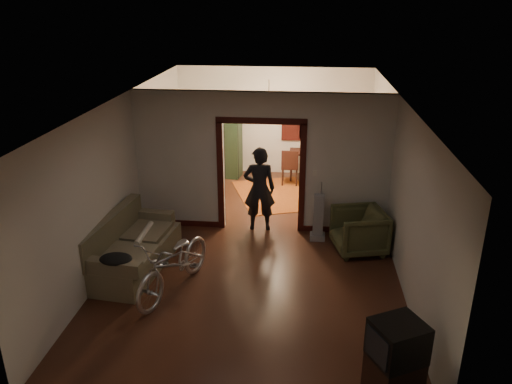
# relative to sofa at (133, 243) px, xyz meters

# --- Properties ---
(floor) EXTENTS (5.00, 8.50, 0.01)m
(floor) POSITION_rel_sofa_xyz_m (2.05, 1.10, -0.49)
(floor) COLOR black
(floor) RESTS_ON ground
(ceiling) EXTENTS (5.00, 8.50, 0.01)m
(ceiling) POSITION_rel_sofa_xyz_m (2.05, 1.10, 2.31)
(ceiling) COLOR white
(ceiling) RESTS_ON floor
(wall_back) EXTENTS (5.00, 0.02, 2.80)m
(wall_back) POSITION_rel_sofa_xyz_m (2.05, 5.35, 0.91)
(wall_back) COLOR beige
(wall_back) RESTS_ON floor
(wall_left) EXTENTS (0.02, 8.50, 2.80)m
(wall_left) POSITION_rel_sofa_xyz_m (-0.45, 1.10, 0.91)
(wall_left) COLOR beige
(wall_left) RESTS_ON floor
(wall_right) EXTENTS (0.02, 8.50, 2.80)m
(wall_right) POSITION_rel_sofa_xyz_m (4.55, 1.10, 0.91)
(wall_right) COLOR beige
(wall_right) RESTS_ON floor
(partition_wall) EXTENTS (5.00, 0.14, 2.80)m
(partition_wall) POSITION_rel_sofa_xyz_m (2.05, 1.85, 0.91)
(partition_wall) COLOR beige
(partition_wall) RESTS_ON floor
(door_casing) EXTENTS (1.74, 0.20, 2.32)m
(door_casing) POSITION_rel_sofa_xyz_m (2.05, 1.85, 0.61)
(door_casing) COLOR black
(door_casing) RESTS_ON floor
(far_window) EXTENTS (0.98, 0.06, 1.28)m
(far_window) POSITION_rel_sofa_xyz_m (2.75, 5.31, 1.06)
(far_window) COLOR black
(far_window) RESTS_ON wall_back
(chandelier) EXTENTS (0.24, 0.24, 0.24)m
(chandelier) POSITION_rel_sofa_xyz_m (2.05, 3.60, 1.86)
(chandelier) COLOR #FFE0A5
(chandelier) RESTS_ON ceiling
(light_switch) EXTENTS (0.08, 0.01, 0.12)m
(light_switch) POSITION_rel_sofa_xyz_m (3.10, 1.77, 0.76)
(light_switch) COLOR silver
(light_switch) RESTS_ON partition_wall
(sofa) EXTENTS (1.18, 2.21, 0.97)m
(sofa) POSITION_rel_sofa_xyz_m (0.00, 0.00, 0.00)
(sofa) COLOR brown
(sofa) RESTS_ON floor
(rolled_paper) EXTENTS (0.10, 0.83, 0.10)m
(rolled_paper) POSITION_rel_sofa_xyz_m (0.10, 0.30, 0.04)
(rolled_paper) COLOR beige
(rolled_paper) RESTS_ON sofa
(jacket) EXTENTS (0.51, 0.38, 0.15)m
(jacket) POSITION_rel_sofa_xyz_m (0.05, -0.91, 0.19)
(jacket) COLOR black
(jacket) RESTS_ON sofa
(bicycle) EXTENTS (1.26, 2.05, 1.01)m
(bicycle) POSITION_rel_sofa_xyz_m (0.89, -0.64, 0.02)
(bicycle) COLOR silver
(bicycle) RESTS_ON floor
(armchair) EXTENTS (1.09, 1.07, 0.82)m
(armchair) POSITION_rel_sofa_xyz_m (3.94, 1.03, -0.07)
(armchair) COLOR #424627
(armchair) RESTS_ON floor
(tv_stand) EXTENTS (0.73, 0.71, 0.50)m
(tv_stand) POSITION_rel_sofa_xyz_m (4.04, -2.55, -0.23)
(tv_stand) COLOR black
(tv_stand) RESTS_ON floor
(crt_tv) EXTENTS (0.74, 0.72, 0.49)m
(crt_tv) POSITION_rel_sofa_xyz_m (4.04, -2.55, 0.25)
(crt_tv) COLOR black
(crt_tv) RESTS_ON tv_stand
(vacuum) EXTENTS (0.35, 0.31, 0.95)m
(vacuum) POSITION_rel_sofa_xyz_m (3.20, 1.43, -0.01)
(vacuum) COLOR gray
(vacuum) RESTS_ON floor
(person) EXTENTS (0.67, 0.48, 1.74)m
(person) POSITION_rel_sofa_xyz_m (2.02, 1.80, 0.38)
(person) COLOR black
(person) RESTS_ON floor
(oriental_rug) EXTENTS (2.32, 2.64, 0.02)m
(oriental_rug) POSITION_rel_sofa_xyz_m (2.22, 3.67, -0.48)
(oriental_rug) COLOR maroon
(oriental_rug) RESTS_ON floor
(locker) EXTENTS (0.96, 0.62, 1.79)m
(locker) POSITION_rel_sofa_xyz_m (0.78, 4.92, 0.41)
(locker) COLOR black
(locker) RESTS_ON floor
(globe) EXTENTS (0.28, 0.28, 0.28)m
(globe) POSITION_rel_sofa_xyz_m (0.78, 4.92, 1.45)
(globe) COLOR #1E5972
(globe) RESTS_ON locker
(desk) EXTENTS (1.04, 0.61, 0.75)m
(desk) POSITION_rel_sofa_xyz_m (3.01, 4.86, -0.11)
(desk) COLOR black
(desk) RESTS_ON floor
(desk_chair) EXTENTS (0.43, 0.43, 0.93)m
(desk_chair) POSITION_rel_sofa_xyz_m (2.53, 4.47, -0.02)
(desk_chair) COLOR black
(desk_chair) RESTS_ON floor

